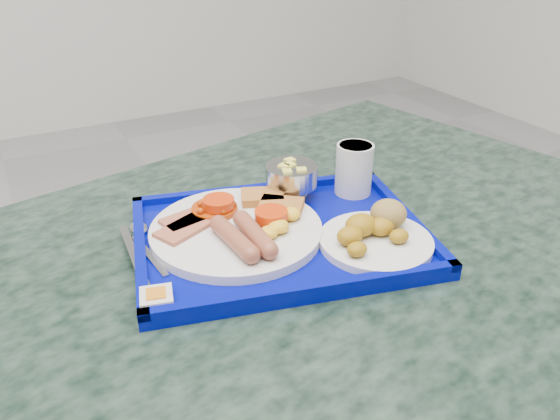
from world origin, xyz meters
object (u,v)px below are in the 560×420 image
object	(u,v)px
tray	(280,237)
bread_plate	(376,233)
table	(297,342)
main_plate	(240,226)
fruit_bowl	(291,176)
juice_cup	(354,167)

from	to	relation	value
tray	bread_plate	size ratio (longest dim) A/B	2.97
table	main_plate	distance (m)	0.24
tray	fruit_bowl	world-z (taller)	fruit_bowl
main_plate	fruit_bowl	size ratio (longest dim) A/B	2.94
table	juice_cup	distance (m)	0.30
tray	bread_plate	world-z (taller)	bread_plate
table	juice_cup	world-z (taller)	juice_cup
bread_plate	tray	bearing A→B (deg)	141.59
main_plate	juice_cup	world-z (taller)	juice_cup
tray	fruit_bowl	xyz separation A→B (m)	(0.07, 0.10, 0.04)
tray	juice_cup	distance (m)	0.19
fruit_bowl	main_plate	bearing A→B (deg)	-151.42
tray	fruit_bowl	size ratio (longest dim) A/B	5.57
bread_plate	fruit_bowl	size ratio (longest dim) A/B	1.88
table	tray	xyz separation A→B (m)	(-0.02, 0.01, 0.20)
tray	main_plate	distance (m)	0.06
main_plate	juice_cup	xyz separation A→B (m)	(0.22, 0.03, 0.03)
tray	main_plate	size ratio (longest dim) A/B	1.90
fruit_bowl	juice_cup	xyz separation A→B (m)	(0.10, -0.03, 0.01)
tray	main_plate	world-z (taller)	main_plate
fruit_bowl	table	bearing A→B (deg)	-113.41
table	juice_cup	size ratio (longest dim) A/B	15.87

